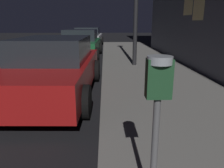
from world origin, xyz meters
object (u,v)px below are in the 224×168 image
(car_green, at_px, (81,44))
(car_white, at_px, (88,37))
(parking_meter, at_px, (157,100))
(car_red, at_px, (54,67))

(car_green, bearing_deg, car_white, 90.01)
(parking_meter, bearing_deg, car_green, 99.27)
(parking_meter, relative_size, car_white, 0.30)
(parking_meter, distance_m, car_white, 15.65)
(car_red, bearing_deg, parking_meter, -66.24)
(car_red, distance_m, car_green, 6.34)
(car_red, height_order, car_white, same)
(parking_meter, height_order, car_red, parking_meter)
(parking_meter, relative_size, car_green, 0.32)
(car_red, distance_m, car_white, 11.82)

